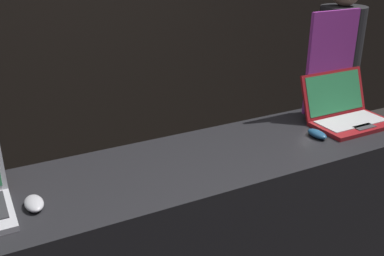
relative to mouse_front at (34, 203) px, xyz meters
name	(u,v)px	position (x,y,z in m)	size (l,w,h in m)	color
wall_back	(71,4)	(0.64, 1.93, 0.41)	(8.00, 0.05, 2.80)	black
display_counter	(191,256)	(0.64, 0.06, -0.50)	(2.22, 0.56, 0.98)	black
mouse_front	(34,203)	(0.00, 0.00, 0.00)	(0.06, 0.11, 0.03)	#B2B2B7
laptop_back	(345,112)	(1.53, 0.08, 0.04)	(0.39, 0.31, 0.24)	maroon
mouse_back	(317,134)	(1.28, 0.00, 0.00)	(0.06, 0.11, 0.03)	navy
promo_stand_back	(330,66)	(1.53, 0.22, 0.24)	(0.30, 0.07, 0.54)	black
person_bystander	(334,90)	(2.18, 0.80, -0.15)	(0.31, 0.31, 1.62)	#282833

